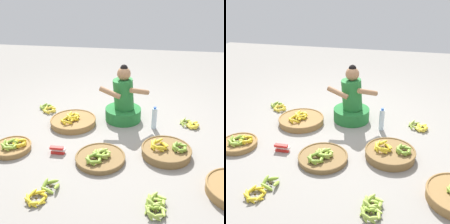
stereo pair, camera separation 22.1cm
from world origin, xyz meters
TOP-DOWN VIEW (x-y plane):
  - ground_plane at (0.00, 0.00)m, footprint 10.00×10.00m
  - vendor_woman_front at (0.08, 0.30)m, footprint 0.69×0.52m
  - banana_basket_mid_right at (-1.13, -0.73)m, footprint 0.46×0.46m
  - banana_basket_near_vendor at (-0.04, -0.76)m, footprint 0.57×0.57m
  - banana_basket_back_center at (0.70, -0.53)m, footprint 0.58×0.58m
  - banana_basket_near_bicycle at (-0.60, 0.03)m, footprint 0.65×0.65m
  - loose_bananas_mid_left at (0.59, -1.39)m, footprint 0.22×0.34m
  - loose_bananas_front_left at (-1.12, 0.42)m, footprint 0.34×0.34m
  - loose_bananas_back_right at (-0.48, -1.41)m, footprint 0.28×0.38m
  - loose_bananas_front_right at (1.05, 0.25)m, footprint 0.28×0.28m
  - water_bottle at (0.54, 0.10)m, footprint 0.07×0.07m
  - packet_carton_stack at (-0.57, -0.70)m, footprint 0.18×0.07m

SIDE VIEW (x-z plane):
  - ground_plane at x=0.00m, z-range 0.00..0.00m
  - loose_bananas_front_right at x=1.05m, z-range -0.02..0.07m
  - loose_bananas_back_right at x=-0.48m, z-range -0.02..0.08m
  - loose_bananas_front_left at x=-1.12m, z-range -0.02..0.08m
  - loose_bananas_mid_left at x=0.59m, z-range -0.02..0.08m
  - banana_basket_near_vendor at x=-0.04m, z-range -0.03..0.11m
  - packet_carton_stack at x=-0.57m, z-range 0.00..0.09m
  - banana_basket_mid_right at x=-1.13m, z-range -0.03..0.12m
  - banana_basket_near_bicycle at x=-0.60m, z-range -0.03..0.13m
  - banana_basket_back_center at x=0.70m, z-range -0.03..0.15m
  - water_bottle at x=0.54m, z-range -0.01..0.31m
  - vendor_woman_front at x=0.08m, z-range -0.15..0.68m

